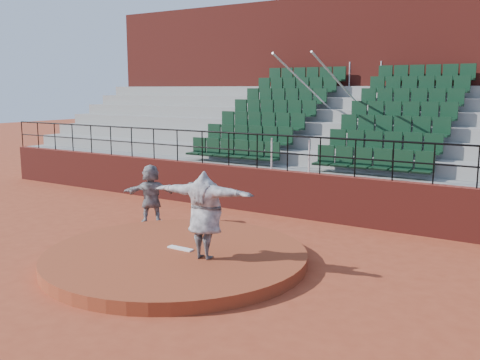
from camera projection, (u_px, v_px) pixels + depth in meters
name	position (u px, v px, depth m)	size (l,w,h in m)	color
ground	(176.00, 262.00, 11.25)	(90.00, 90.00, 0.00)	#973C22
pitchers_mound	(176.00, 257.00, 11.23)	(5.50, 5.50, 0.25)	brown
pitching_rubber	(180.00, 248.00, 11.33)	(0.60, 0.15, 0.03)	white
boundary_wall	(287.00, 193.00, 15.29)	(24.00, 0.30, 1.30)	maroon
wall_railing	(288.00, 145.00, 15.06)	(24.04, 0.05, 1.03)	black
seating_deck	(337.00, 153.00, 18.19)	(24.00, 5.97, 4.63)	gray
press_box_facade	(377.00, 90.00, 21.12)	(24.00, 3.00, 7.10)	maroon
pitcher	(205.00, 215.00, 10.60)	(2.17, 0.59, 1.77)	black
fielder	(151.00, 194.00, 14.39)	(1.50, 0.48, 1.62)	black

